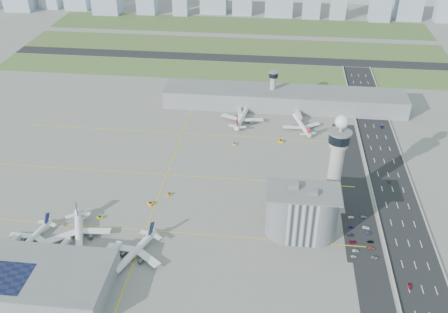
# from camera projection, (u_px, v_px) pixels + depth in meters

# --- Properties ---
(ground) EXTENTS (1000.00, 1000.00, 0.00)m
(ground) POSITION_uv_depth(u_px,v_px,m) (218.00, 205.00, 321.42)
(ground) COLOR gray
(grass_strip_0) EXTENTS (480.00, 50.00, 0.08)m
(grass_strip_0) POSITION_uv_depth(u_px,v_px,m) (225.00, 71.00, 513.06)
(grass_strip_0) COLOR #45612E
(grass_strip_0) RESTS_ON ground
(grass_strip_1) EXTENTS (480.00, 60.00, 0.08)m
(grass_strip_1) POSITION_uv_depth(u_px,v_px,m) (233.00, 46.00, 576.30)
(grass_strip_1) COLOR #4A5E2C
(grass_strip_1) RESTS_ON ground
(grass_strip_2) EXTENTS (480.00, 70.00, 0.08)m
(grass_strip_2) POSITION_uv_depth(u_px,v_px,m) (239.00, 25.00, 643.77)
(grass_strip_2) COLOR #3E5327
(grass_strip_2) RESTS_ON ground
(runway) EXTENTS (480.00, 22.00, 0.10)m
(runway) POSITION_uv_depth(u_px,v_px,m) (229.00, 58.00, 544.25)
(runway) COLOR black
(runway) RESTS_ON ground
(highway) EXTENTS (28.00, 500.00, 0.10)m
(highway) POSITION_uv_depth(u_px,v_px,m) (401.00, 217.00, 310.41)
(highway) COLOR black
(highway) RESTS_ON ground
(barrier_left) EXTENTS (0.60, 500.00, 1.20)m
(barrier_left) POSITION_uv_depth(u_px,v_px,m) (378.00, 215.00, 311.46)
(barrier_left) COLOR #9E9E99
(barrier_left) RESTS_ON ground
(barrier_right) EXTENTS (0.60, 500.00, 1.20)m
(barrier_right) POSITION_uv_depth(u_px,v_px,m) (424.00, 218.00, 308.79)
(barrier_right) COLOR #9E9E99
(barrier_right) RESTS_ON ground
(landside_road) EXTENTS (18.00, 260.00, 0.08)m
(landside_road) POSITION_uv_depth(u_px,v_px,m) (362.00, 225.00, 304.37)
(landside_road) COLOR black
(landside_road) RESTS_ON ground
(parking_lot) EXTENTS (20.00, 44.00, 0.10)m
(parking_lot) POSITION_uv_depth(u_px,v_px,m) (361.00, 237.00, 294.44)
(parking_lot) COLOR black
(parking_lot) RESTS_ON ground
(taxiway_line_h_0) EXTENTS (260.00, 0.60, 0.01)m
(taxiway_line_h_0) POSITION_uv_depth(u_px,v_px,m) (146.00, 230.00, 299.94)
(taxiway_line_h_0) COLOR yellow
(taxiway_line_h_0) RESTS_ON ground
(taxiway_line_h_1) EXTENTS (260.00, 0.60, 0.01)m
(taxiway_line_h_1) POSITION_uv_depth(u_px,v_px,m) (167.00, 175.00, 350.54)
(taxiway_line_h_1) COLOR yellow
(taxiway_line_h_1) RESTS_ON ground
(taxiway_line_h_2) EXTENTS (260.00, 0.60, 0.01)m
(taxiway_line_h_2) POSITION_uv_depth(u_px,v_px,m) (182.00, 133.00, 401.14)
(taxiway_line_h_2) COLOR yellow
(taxiway_line_h_2) RESTS_ON ground
(taxiway_line_v) EXTENTS (0.60, 260.00, 0.01)m
(taxiway_line_v) POSITION_uv_depth(u_px,v_px,m) (167.00, 175.00, 350.54)
(taxiway_line_v) COLOR yellow
(taxiway_line_v) RESTS_ON ground
(control_tower) EXTENTS (14.00, 14.00, 64.50)m
(control_tower) POSITION_uv_depth(u_px,v_px,m) (337.00, 159.00, 302.76)
(control_tower) COLOR #ADAAA5
(control_tower) RESTS_ON ground
(secondary_tower) EXTENTS (8.60, 8.60, 31.90)m
(secondary_tower) POSITION_uv_depth(u_px,v_px,m) (273.00, 86.00, 435.11)
(secondary_tower) COLOR #ADAAA5
(secondary_tower) RESTS_ON ground
(admin_building) EXTENTS (42.00, 24.00, 33.50)m
(admin_building) POSITION_uv_depth(u_px,v_px,m) (302.00, 213.00, 289.81)
(admin_building) COLOR #B2B2B7
(admin_building) RESTS_ON ground
(terminal_pier) EXTENTS (210.00, 32.00, 15.80)m
(terminal_pier) POSITION_uv_depth(u_px,v_px,m) (284.00, 99.00, 438.23)
(terminal_pier) COLOR gray
(terminal_pier) RESTS_ON ground
(near_terminal) EXTENTS (84.00, 42.00, 13.00)m
(near_terminal) POSITION_uv_depth(u_px,v_px,m) (29.00, 279.00, 257.27)
(near_terminal) COLOR gray
(near_terminal) RESTS_ON ground
(airplane_near_a) EXTENTS (38.33, 42.23, 10.04)m
(airplane_near_a) POSITION_uv_depth(u_px,v_px,m) (30.00, 237.00, 287.59)
(airplane_near_a) COLOR white
(airplane_near_a) RESTS_ON ground
(airplane_near_b) EXTENTS (51.26, 54.93, 12.35)m
(airplane_near_b) POSITION_uv_depth(u_px,v_px,m) (78.00, 231.00, 289.83)
(airplane_near_b) COLOR white
(airplane_near_b) RESTS_ON ground
(airplane_near_c) EXTENTS (48.48, 52.07, 11.76)m
(airplane_near_c) POSITION_uv_depth(u_px,v_px,m) (132.00, 251.00, 276.47)
(airplane_near_c) COLOR white
(airplane_near_c) RESTS_ON ground
(airplane_far_a) EXTENTS (42.73, 48.11, 12.04)m
(airplane_far_a) POSITION_uv_depth(u_px,v_px,m) (242.00, 114.00, 417.12)
(airplane_far_a) COLOR white
(airplane_far_a) RESTS_ON ground
(airplane_far_b) EXTENTS (41.98, 45.65, 10.55)m
(airplane_far_b) POSITION_uv_depth(u_px,v_px,m) (302.00, 122.00, 406.19)
(airplane_far_b) COLOR white
(airplane_far_b) RESTS_ON ground
(jet_bridge_near_0) EXTENTS (5.39, 14.31, 5.70)m
(jet_bridge_near_0) POSITION_uv_depth(u_px,v_px,m) (5.00, 253.00, 279.27)
(jet_bridge_near_0) COLOR silver
(jet_bridge_near_0) RESTS_ON ground
(jet_bridge_near_1) EXTENTS (5.39, 14.31, 5.70)m
(jet_bridge_near_1) POSITION_uv_depth(u_px,v_px,m) (56.00, 257.00, 276.40)
(jet_bridge_near_1) COLOR silver
(jet_bridge_near_1) RESTS_ON ground
(jet_bridge_near_2) EXTENTS (5.39, 14.31, 5.70)m
(jet_bridge_near_2) POSITION_uv_depth(u_px,v_px,m) (109.00, 261.00, 273.54)
(jet_bridge_near_2) COLOR silver
(jet_bridge_near_2) RESTS_ON ground
(jet_bridge_far_0) EXTENTS (5.39, 14.31, 5.70)m
(jet_bridge_far_0) POSITION_uv_depth(u_px,v_px,m) (239.00, 110.00, 431.04)
(jet_bridge_far_0) COLOR silver
(jet_bridge_far_0) RESTS_ON ground
(jet_bridge_far_1) EXTENTS (5.39, 14.31, 5.70)m
(jet_bridge_far_1) POSITION_uv_depth(u_px,v_px,m) (297.00, 113.00, 426.27)
(jet_bridge_far_1) COLOR silver
(jet_bridge_far_1) RESTS_ON ground
(tug_0) EXTENTS (4.31, 3.75, 2.10)m
(tug_0) POSITION_uv_depth(u_px,v_px,m) (15.00, 242.00, 289.61)
(tug_0) COLOR orange
(tug_0) RESTS_ON ground
(tug_1) EXTENTS (4.05, 3.78, 1.94)m
(tug_1) POSITION_uv_depth(u_px,v_px,m) (100.00, 217.00, 309.02)
(tug_1) COLOR gold
(tug_1) RESTS_ON ground
(tug_2) EXTENTS (4.07, 3.71, 1.95)m
(tug_2) POSITION_uv_depth(u_px,v_px,m) (150.00, 203.00, 320.91)
(tug_2) COLOR #FC9804
(tug_2) RESTS_ON ground
(tug_3) EXTENTS (3.44, 3.36, 1.66)m
(tug_3) POSITION_uv_depth(u_px,v_px,m) (169.00, 194.00, 329.92)
(tug_3) COLOR #D19100
(tug_3) RESTS_ON ground
(tug_4) EXTENTS (2.86, 3.50, 1.76)m
(tug_4) POSITION_uv_depth(u_px,v_px,m) (234.00, 144.00, 385.53)
(tug_4) COLOR yellow
(tug_4) RESTS_ON ground
(tug_5) EXTENTS (3.95, 3.00, 2.10)m
(tug_5) POSITION_uv_depth(u_px,v_px,m) (281.00, 141.00, 388.86)
(tug_5) COLOR #D6A800
(tug_5) RESTS_ON ground
(car_lot_0) EXTENTS (3.30, 1.56, 1.09)m
(car_lot_0) POSITION_uv_depth(u_px,v_px,m) (354.00, 256.00, 280.23)
(car_lot_0) COLOR silver
(car_lot_0) RESTS_ON ground
(car_lot_1) EXTENTS (4.07, 2.01, 1.28)m
(car_lot_1) POSITION_uv_depth(u_px,v_px,m) (356.00, 251.00, 283.93)
(car_lot_1) COLOR gray
(car_lot_1) RESTS_ON ground
(car_lot_2) EXTENTS (4.25, 2.25, 1.14)m
(car_lot_2) POSITION_uv_depth(u_px,v_px,m) (353.00, 242.00, 290.29)
(car_lot_2) COLOR maroon
(car_lot_2) RESTS_ON ground
(car_lot_3) EXTENTS (4.14, 1.94, 1.17)m
(car_lot_3) POSITION_uv_depth(u_px,v_px,m) (350.00, 235.00, 295.51)
(car_lot_3) COLOR #2B2B2F
(car_lot_3) RESTS_ON ground
(car_lot_4) EXTENTS (3.63, 1.83, 1.18)m
(car_lot_4) POSITION_uv_depth(u_px,v_px,m) (351.00, 227.00, 301.78)
(car_lot_4) COLOR navy
(car_lot_4) RESTS_ON ground
(car_lot_5) EXTENTS (3.64, 1.64, 1.16)m
(car_lot_5) POSITION_uv_depth(u_px,v_px,m) (351.00, 217.00, 309.59)
(car_lot_5) COLOR silver
(car_lot_5) RESTS_ON ground
(car_lot_6) EXTENTS (4.50, 2.52, 1.19)m
(car_lot_6) POSITION_uv_depth(u_px,v_px,m) (375.00, 258.00, 279.30)
(car_lot_6) COLOR gray
(car_lot_6) RESTS_ON ground
(car_lot_7) EXTENTS (3.99, 2.00, 1.11)m
(car_lot_7) POSITION_uv_depth(u_px,v_px,m) (372.00, 248.00, 286.03)
(car_lot_7) COLOR #A34624
(car_lot_7) RESTS_ON ground
(car_lot_8) EXTENTS (3.64, 1.51, 1.23)m
(car_lot_8) POSITION_uv_depth(u_px,v_px,m) (370.00, 242.00, 290.47)
(car_lot_8) COLOR black
(car_lot_8) RESTS_ON ground
(car_lot_9) EXTENTS (3.48, 1.55, 1.11)m
(car_lot_9) POSITION_uv_depth(u_px,v_px,m) (369.00, 233.00, 297.05)
(car_lot_9) COLOR #132948
(car_lot_9) RESTS_ON ground
(car_lot_10) EXTENTS (4.73, 2.77, 1.24)m
(car_lot_10) POSITION_uv_depth(u_px,v_px,m) (366.00, 228.00, 301.15)
(car_lot_10) COLOR white
(car_lot_10) RESTS_ON ground
(car_lot_11) EXTENTS (4.28, 2.27, 1.18)m
(car_lot_11) POSITION_uv_depth(u_px,v_px,m) (364.00, 217.00, 309.84)
(car_lot_11) COLOR gray
(car_lot_11) RESTS_ON ground
(car_hw_0) EXTENTS (1.66, 3.91, 1.32)m
(car_hw_0) POSITION_uv_depth(u_px,v_px,m) (410.00, 286.00, 261.06)
(car_hw_0) COLOR maroon
(car_hw_0) RESTS_ON ground
(car_hw_1) EXTENTS (1.70, 3.64, 1.16)m
(car_hw_1) POSITION_uv_depth(u_px,v_px,m) (389.00, 181.00, 342.70)
(car_hw_1) COLOR black
(car_hw_1) RESTS_ON ground
(car_hw_2) EXTENTS (2.41, 4.61, 1.24)m
(car_hw_2) POSITION_uv_depth(u_px,v_px,m) (382.00, 127.00, 409.26)
(car_hw_2) COLOR navy
(car_hw_2) RESTS_ON ground
(car_hw_4) EXTENTS (1.70, 3.76, 1.25)m
(car_hw_4) POSITION_uv_depth(u_px,v_px,m) (357.00, 94.00, 463.66)
(car_hw_4) COLOR gray
(car_hw_4) RESTS_ON ground
(skyline_bldg_10) EXTENTS (23.01, 18.41, 27.75)m
(skyline_bldg_10) POSITION_uv_depth(u_px,v_px,m) (311.00, 7.00, 664.38)
(skyline_bldg_10) COLOR #9EADC1
(skyline_bldg_10) RESTS_ON ground
(skyline_bldg_11) EXTENTS (20.22, 16.18, 38.97)m
(skyline_bldg_11) POSITION_uv_depth(u_px,v_px,m) (338.00, 4.00, 657.78)
(skyline_bldg_11) COLOR #9EADC1
(skyline_bldg_11) RESTS_ON ground
(skyline_bldg_12) EXTENTS (26.14, 20.92, 46.89)m
(skyline_bldg_12) POSITION_uv_depth(u_px,v_px,m) (381.00, 3.00, 648.81)
(skyline_bldg_12) COLOR #9EADC1
(skyline_bldg_12) RESTS_ON ground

